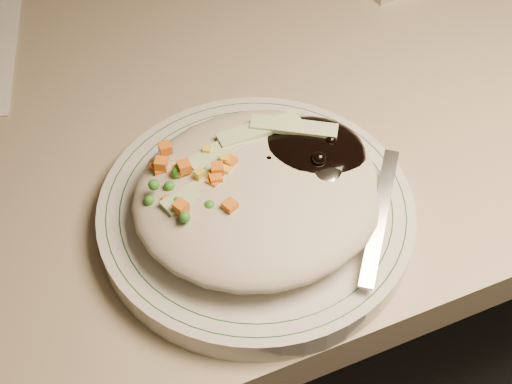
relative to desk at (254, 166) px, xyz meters
name	(u,v)px	position (x,y,z in m)	size (l,w,h in m)	color
desk	(254,166)	(0.00, 0.00, 0.00)	(1.40, 0.70, 0.74)	tan
plate	(256,213)	(-0.09, -0.23, 0.21)	(0.25, 0.25, 0.02)	silver
plate_rim	(256,205)	(-0.09, -0.23, 0.22)	(0.24, 0.24, 0.00)	#144723
meal	(262,186)	(-0.09, -0.23, 0.24)	(0.21, 0.19, 0.05)	#AFA68E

